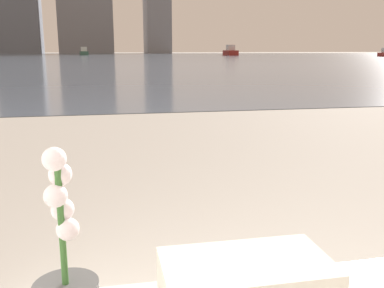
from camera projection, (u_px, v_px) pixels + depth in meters
potted_orchid at (66, 287)px, 0.78m from camera, size 0.12×0.12×0.36m
harbor_water at (109, 57)px, 59.57m from camera, size 180.00×110.00×0.01m
harbor_boat_0 at (84, 52)px, 77.73m from camera, size 1.78×4.05×1.47m
harbor_boat_2 at (230, 52)px, 74.81m from camera, size 1.80×4.88×1.81m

